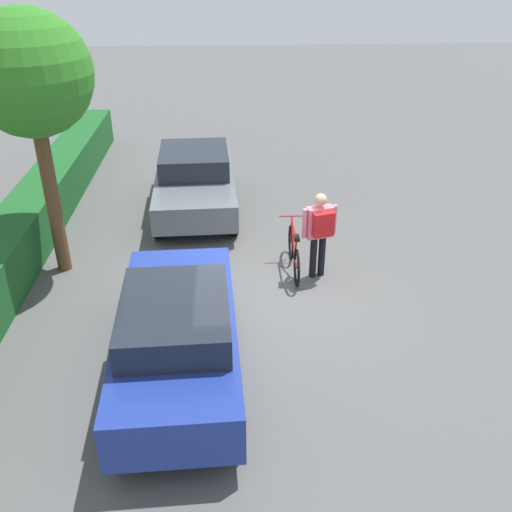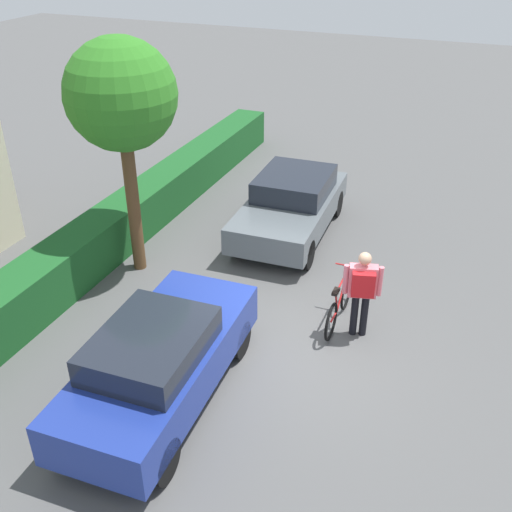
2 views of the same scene
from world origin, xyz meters
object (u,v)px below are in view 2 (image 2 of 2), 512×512
Objects in this scene: parked_car_near at (160,361)px; parked_car_far at (291,204)px; tree_kerbside at (121,97)px; person_rider at (362,287)px; bicycle at (339,305)px.

parked_car_near is 1.02× the size of parked_car_far.
parked_car_near is 5.04m from tree_kerbside.
parked_car_near is at bearing 138.66° from person_rider.
parked_car_near is 2.44× the size of person_rider.
parked_car_far is 2.33× the size of bicycle.
bicycle is 5.52m from tree_kerbside.
bicycle is (2.99, -1.99, -0.37)m from parked_car_near.
tree_kerbside is at bearing 83.38° from person_rider.
parked_car_near is at bearing -143.39° from tree_kerbside.
parked_car_far is 0.85× the size of tree_kerbside.
tree_kerbside is (0.32, 4.45, 3.26)m from bicycle.
bicycle is at bearing -146.67° from parked_car_far.
person_rider reaches higher than parked_car_near.
parked_car_far is at bearing 33.33° from bicycle.
person_rider is (-0.24, -0.43, 0.63)m from bicycle.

